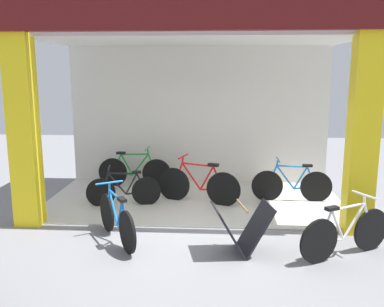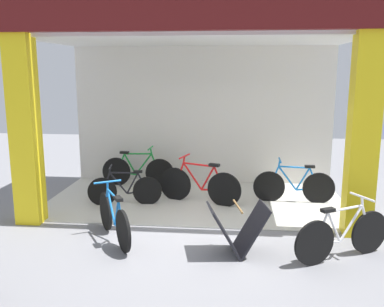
{
  "view_description": "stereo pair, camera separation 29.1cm",
  "coord_description": "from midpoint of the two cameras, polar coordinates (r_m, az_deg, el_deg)",
  "views": [
    {
      "loc": [
        0.5,
        -6.86,
        2.68
      ],
      "look_at": [
        0.0,
        0.77,
        1.15
      ],
      "focal_mm": 39.52,
      "sensor_mm": 36.0,
      "label": 1
    },
    {
      "loc": [
        0.79,
        -6.83,
        2.68
      ],
      "look_at": [
        0.0,
        0.77,
        1.15
      ],
      "focal_mm": 39.52,
      "sensor_mm": 36.0,
      "label": 2
    }
  ],
  "objects": [
    {
      "name": "ground_plane",
      "position": [
        7.38,
        0.52,
        -9.98
      ],
      "size": [
        20.07,
        20.07,
        0.0
      ],
      "primitive_type": "plane",
      "color": "gray",
      "rests_on": "ground"
    },
    {
      "name": "shop_facade",
      "position": [
        8.52,
        1.59,
        7.7
      ],
      "size": [
        6.23,
        3.4,
        3.98
      ],
      "color": "beige",
      "rests_on": "ground"
    },
    {
      "name": "bicycle_inside_0",
      "position": [
        8.87,
        14.53,
        -4.23
      ],
      "size": [
        1.63,
        0.45,
        0.9
      ],
      "color": "black",
      "rests_on": "ground"
    },
    {
      "name": "bicycle_inside_1",
      "position": [
        8.52,
        -8.05,
        -4.87
      ],
      "size": [
        1.45,
        0.4,
        0.81
      ],
      "color": "black",
      "rests_on": "ground"
    },
    {
      "name": "bicycle_inside_2",
      "position": [
        8.54,
        1.98,
        -4.27
      ],
      "size": [
        1.7,
        0.61,
        0.97
      ],
      "color": "black",
      "rests_on": "ground"
    },
    {
      "name": "bicycle_inside_3",
      "position": [
        9.83,
        -6.5,
        -2.33
      ],
      "size": [
        1.7,
        0.47,
        0.93
      ],
      "color": "black",
      "rests_on": "ground"
    },
    {
      "name": "bicycle_parked_0",
      "position": [
        6.84,
        -9.29,
        -8.65
      ],
      "size": [
        0.91,
        1.41,
        0.9
      ],
      "color": "black",
      "rests_on": "ground"
    },
    {
      "name": "bicycle_parked_1",
      "position": [
        6.53,
        20.89,
        -10.26
      ],
      "size": [
        1.46,
        0.84,
        0.91
      ],
      "color": "black",
      "rests_on": "ground"
    },
    {
      "name": "sandwich_board_sign",
      "position": [
        6.34,
        7.47,
        -10.15
      ],
      "size": [
        0.96,
        0.75,
        0.75
      ],
      "color": "black",
      "rests_on": "ground"
    }
  ]
}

